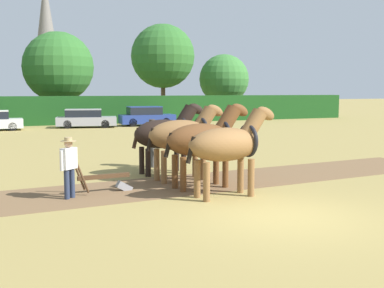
{
  "coord_description": "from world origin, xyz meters",
  "views": [
    {
      "loc": [
        -6.03,
        -9.0,
        2.83
      ],
      "look_at": [
        0.05,
        5.31,
        1.1
      ],
      "focal_mm": 45.0,
      "sensor_mm": 36.0,
      "label": 1
    }
  ],
  "objects_px": {
    "tree_center_right": "(163,56)",
    "farmer_at_plow": "(69,163)",
    "draft_horse_lead_right": "(204,139)",
    "parked_car_center_left": "(86,119)",
    "farmer_beside_team": "(152,139)",
    "tree_right": "(224,79)",
    "draft_horse_trail_right": "(166,133)",
    "plow": "(108,181)",
    "tree_center": "(58,67)",
    "church_spire": "(46,40)",
    "draft_horse_trail_left": "(183,135)",
    "draft_horse_lead_left": "(228,144)",
    "parked_car_center": "(146,116)"
  },
  "relations": [
    {
      "from": "draft_horse_lead_right",
      "to": "draft_horse_trail_left",
      "type": "height_order",
      "value": "draft_horse_lead_right"
    },
    {
      "from": "tree_right",
      "to": "draft_horse_trail_right",
      "type": "bearing_deg",
      "value": -119.94
    },
    {
      "from": "farmer_beside_team",
      "to": "parked_car_center_left",
      "type": "height_order",
      "value": "farmer_beside_team"
    },
    {
      "from": "draft_horse_lead_left",
      "to": "draft_horse_trail_left",
      "type": "height_order",
      "value": "draft_horse_lead_left"
    },
    {
      "from": "draft_horse_lead_right",
      "to": "draft_horse_trail_left",
      "type": "bearing_deg",
      "value": 90.41
    },
    {
      "from": "tree_right",
      "to": "farmer_at_plow",
      "type": "distance_m",
      "value": 40.1
    },
    {
      "from": "tree_center",
      "to": "tree_center_right",
      "type": "height_order",
      "value": "tree_center_right"
    },
    {
      "from": "parked_car_center",
      "to": "parked_car_center_left",
      "type": "bearing_deg",
      "value": -176.2
    },
    {
      "from": "tree_center",
      "to": "draft_horse_trail_right",
      "type": "xyz_separation_m",
      "value": [
        -0.5,
        -29.87,
        -3.57
      ]
    },
    {
      "from": "farmer_at_plow",
      "to": "parked_car_center",
      "type": "xyz_separation_m",
      "value": [
        9.91,
        24.53,
        -0.19
      ]
    },
    {
      "from": "church_spire",
      "to": "draft_horse_lead_left",
      "type": "bearing_deg",
      "value": -92.39
    },
    {
      "from": "draft_horse_trail_left",
      "to": "draft_horse_trail_right",
      "type": "xyz_separation_m",
      "value": [
        -0.09,
        1.35,
        -0.06
      ]
    },
    {
      "from": "tree_right",
      "to": "parked_car_center",
      "type": "bearing_deg",
      "value": -141.79
    },
    {
      "from": "draft_horse_trail_left",
      "to": "plow",
      "type": "height_order",
      "value": "draft_horse_trail_left"
    },
    {
      "from": "draft_horse_lead_right",
      "to": "parked_car_center",
      "type": "distance_m",
      "value": 25.34
    },
    {
      "from": "farmer_at_plow",
      "to": "tree_right",
      "type": "bearing_deg",
      "value": 107.45
    },
    {
      "from": "church_spire",
      "to": "plow",
      "type": "bearing_deg",
      "value": -95.02
    },
    {
      "from": "farmer_at_plow",
      "to": "parked_car_center_left",
      "type": "distance_m",
      "value": 24.97
    },
    {
      "from": "tree_center_right",
      "to": "farmer_beside_team",
      "type": "xyz_separation_m",
      "value": [
        -10.76,
        -28.97,
        -5.18
      ]
    },
    {
      "from": "church_spire",
      "to": "draft_horse_lead_right",
      "type": "relative_size",
      "value": 6.94
    },
    {
      "from": "plow",
      "to": "parked_car_center_left",
      "type": "relative_size",
      "value": 0.36
    },
    {
      "from": "parked_car_center_left",
      "to": "tree_center",
      "type": "bearing_deg",
      "value": 107.95
    },
    {
      "from": "tree_center",
      "to": "plow",
      "type": "relative_size",
      "value": 4.74
    },
    {
      "from": "draft_horse_lead_left",
      "to": "parked_car_center",
      "type": "relative_size",
      "value": 0.62
    },
    {
      "from": "draft_horse_lead_right",
      "to": "tree_center",
      "type": "bearing_deg",
      "value": 85.26
    },
    {
      "from": "tree_center",
      "to": "parked_car_center_left",
      "type": "relative_size",
      "value": 1.7
    },
    {
      "from": "farmer_beside_team",
      "to": "draft_horse_lead_right",
      "type": "bearing_deg",
      "value": -80.85
    },
    {
      "from": "draft_horse_lead_right",
      "to": "farmer_at_plow",
      "type": "height_order",
      "value": "draft_horse_lead_right"
    },
    {
      "from": "draft_horse_trail_left",
      "to": "farmer_at_plow",
      "type": "bearing_deg",
      "value": -165.35
    },
    {
      "from": "tree_center",
      "to": "parked_car_center_left",
      "type": "height_order",
      "value": "tree_center"
    },
    {
      "from": "draft_horse_lead_right",
      "to": "farmer_at_plow",
      "type": "bearing_deg",
      "value": 174.73
    },
    {
      "from": "farmer_at_plow",
      "to": "draft_horse_lead_right",
      "type": "bearing_deg",
      "value": 48.97
    },
    {
      "from": "plow",
      "to": "farmer_at_plow",
      "type": "bearing_deg",
      "value": -164.44
    },
    {
      "from": "draft_horse_trail_left",
      "to": "tree_center_right",
      "type": "bearing_deg",
      "value": 67.25
    },
    {
      "from": "tree_center",
      "to": "church_spire",
      "type": "distance_m",
      "value": 31.3
    },
    {
      "from": "draft_horse_lead_right",
      "to": "parked_car_center_left",
      "type": "distance_m",
      "value": 24.57
    },
    {
      "from": "farmer_beside_team",
      "to": "tree_center_right",
      "type": "bearing_deg",
      "value": 76.19
    },
    {
      "from": "tree_center_right",
      "to": "plow",
      "type": "bearing_deg",
      "value": -112.11
    },
    {
      "from": "draft_horse_trail_left",
      "to": "plow",
      "type": "xyz_separation_m",
      "value": [
        -2.61,
        -0.87,
        -1.12
      ]
    },
    {
      "from": "plow",
      "to": "farmer_beside_team",
      "type": "height_order",
      "value": "farmer_beside_team"
    },
    {
      "from": "farmer_at_plow",
      "to": "draft_horse_lead_left",
      "type": "bearing_deg",
      "value": 30.23
    },
    {
      "from": "tree_center_right",
      "to": "draft_horse_trail_right",
      "type": "distance_m",
      "value": 32.7
    },
    {
      "from": "tree_right",
      "to": "farmer_beside_team",
      "type": "height_order",
      "value": "tree_right"
    },
    {
      "from": "plow",
      "to": "parked_car_center",
      "type": "bearing_deg",
      "value": 65.81
    },
    {
      "from": "draft_horse_trail_right",
      "to": "plow",
      "type": "xyz_separation_m",
      "value": [
        -2.51,
        -2.22,
        -1.06
      ]
    },
    {
      "from": "farmer_beside_team",
      "to": "parked_car_center_left",
      "type": "relative_size",
      "value": 0.37
    },
    {
      "from": "tree_center_right",
      "to": "farmer_at_plow",
      "type": "xyz_separation_m",
      "value": [
        -14.42,
        -33.12,
        -5.29
      ]
    },
    {
      "from": "tree_right",
      "to": "church_spire",
      "type": "relative_size",
      "value": 0.34
    },
    {
      "from": "farmer_at_plow",
      "to": "farmer_beside_team",
      "type": "distance_m",
      "value": 5.54
    },
    {
      "from": "draft_horse_trail_right",
      "to": "plow",
      "type": "distance_m",
      "value": 3.52
    }
  ]
}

